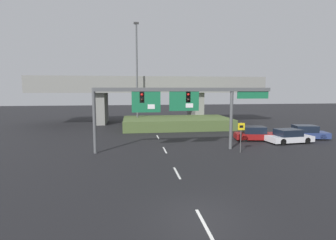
% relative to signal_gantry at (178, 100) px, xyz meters
% --- Properties ---
extents(ground_plane, '(160.00, 160.00, 0.00)m').
position_rel_signal_gantry_xyz_m(ground_plane, '(-1.08, -11.84, -4.42)').
color(ground_plane, black).
extents(lane_markings, '(0.14, 34.47, 0.01)m').
position_rel_signal_gantry_xyz_m(lane_markings, '(-1.08, 3.57, -4.42)').
color(lane_markings, silver).
rests_on(lane_markings, ground).
extents(signal_gantry, '(15.48, 0.44, 5.48)m').
position_rel_signal_gantry_xyz_m(signal_gantry, '(0.00, 0.00, 0.00)').
color(signal_gantry, '#515456').
rests_on(signal_gantry, ground).
extents(speed_limit_sign, '(0.60, 0.11, 2.59)m').
position_rel_signal_gantry_xyz_m(speed_limit_sign, '(5.17, -1.43, -2.74)').
color(speed_limit_sign, '#4C4C4C').
rests_on(speed_limit_sign, ground).
extents(highway_light_pole_near, '(0.70, 0.36, 14.45)m').
position_rel_signal_gantry_xyz_m(highway_light_pole_near, '(-3.17, 15.14, 3.18)').
color(highway_light_pole_near, '#515456').
rests_on(highway_light_pole_near, ground).
extents(overpass_bridge, '(35.64, 7.47, 7.26)m').
position_rel_signal_gantry_xyz_m(overpass_bridge, '(-1.08, 20.22, 0.69)').
color(overpass_bridge, gray).
rests_on(overpass_bridge, ground).
extents(grass_embankment, '(14.61, 7.89, 1.39)m').
position_rel_signal_gantry_xyz_m(grass_embankment, '(2.21, 13.61, -3.73)').
color(grass_embankment, '#4C6033').
rests_on(grass_embankment, ground).
extents(parked_sedan_near_right, '(4.48, 2.51, 1.47)m').
position_rel_signal_gantry_xyz_m(parked_sedan_near_right, '(8.89, 3.59, -3.75)').
color(parked_sedan_near_right, maroon).
rests_on(parked_sedan_near_right, ground).
extents(parked_sedan_mid_right, '(4.61, 2.34, 1.38)m').
position_rel_signal_gantry_xyz_m(parked_sedan_mid_right, '(11.66, 1.86, -3.78)').
color(parked_sedan_mid_right, silver).
rests_on(parked_sedan_mid_right, ground).
extents(parked_sedan_far_right, '(4.61, 2.60, 1.49)m').
position_rel_signal_gantry_xyz_m(parked_sedan_far_right, '(14.68, 3.54, -3.74)').
color(parked_sedan_far_right, navy).
rests_on(parked_sedan_far_right, ground).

